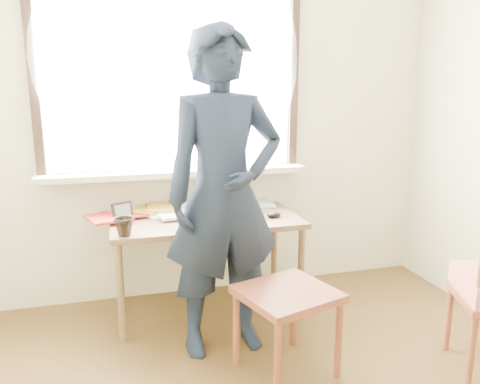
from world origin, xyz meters
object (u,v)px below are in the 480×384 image
object	(u,v)px
mug_white	(179,205)
person	(224,195)
laptop	(225,210)
work_chair	(287,303)
desk	(206,228)
mug_dark	(124,227)

from	to	relation	value
mug_white	person	bearing A→B (deg)	-76.58
laptop	work_chair	size ratio (longest dim) A/B	0.67
mug_white	work_chair	size ratio (longest dim) A/B	0.21
desk	mug_white	world-z (taller)	mug_white
laptop	mug_dark	bearing A→B (deg)	-162.56
work_chair	person	distance (m)	0.68
desk	laptop	size ratio (longest dim) A/B	3.26
laptop	mug_dark	xyz separation A→B (m)	(-0.66, -0.21, -0.00)
desk	mug_white	distance (m)	0.30
work_chair	mug_white	bearing A→B (deg)	112.08
mug_white	work_chair	bearing A→B (deg)	-67.92
mug_white	mug_dark	distance (m)	0.61
laptop	work_chair	distance (m)	0.85
person	work_chair	bearing A→B (deg)	-58.26
mug_dark	work_chair	bearing A→B (deg)	-35.21
mug_dark	work_chair	world-z (taller)	mug_dark
mug_dark	work_chair	xyz separation A→B (m)	(0.80, -0.57, -0.32)
work_chair	person	size ratio (longest dim) A/B	0.31
mug_white	person	world-z (taller)	person
work_chair	person	world-z (taller)	person
laptop	mug_white	size ratio (longest dim) A/B	3.24
laptop	mug_white	bearing A→B (deg)	136.23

